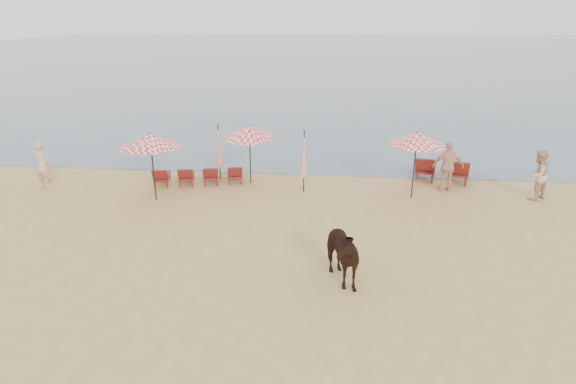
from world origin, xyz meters
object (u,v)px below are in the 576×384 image
umbrella_closed_left (219,146)px  lounger_cluster_left (199,175)px  umbrella_open_left_a (150,140)px  umbrella_closed_right (304,154)px  cow (337,252)px  umbrella_open_right (417,138)px  beachgoer_right_a (537,175)px  umbrella_open_left_b (249,132)px  beachgoer_left (42,165)px  lounger_cluster_right (442,169)px  beachgoer_right_b (448,166)px

umbrella_closed_left → lounger_cluster_left: bearing=-140.9°
umbrella_open_left_a → umbrella_closed_right: (5.20, 1.36, -0.74)m
umbrella_open_left_a → cow: (6.43, -4.98, -1.38)m
umbrella_open_right → umbrella_closed_left: umbrella_open_right is taller
beachgoer_right_a → umbrella_open_left_a: bearing=-30.7°
lounger_cluster_left → umbrella_open_left_b: size_ratio=1.52×
umbrella_open_left_a → beachgoer_left: size_ratio=1.32×
umbrella_closed_left → beachgoer_right_a: bearing=-5.1°
umbrella_open_right → beachgoer_right_a: bearing=7.1°
lounger_cluster_right → cow: (-4.12, -8.09, 0.30)m
umbrella_closed_left → umbrella_open_left_b: bearing=-13.1°
umbrella_closed_left → beachgoer_right_b: 8.73m
lounger_cluster_left → umbrella_closed_left: 1.38m
umbrella_open_left_a → umbrella_open_right: umbrella_open_right is taller
umbrella_open_left_a → umbrella_open_left_b: bearing=58.1°
beachgoer_right_a → beachgoer_right_b: 3.01m
umbrella_open_left_b → cow: bearing=-50.4°
lounger_cluster_left → umbrella_closed_right: 4.29m
umbrella_open_left_a → beachgoer_right_b: (10.49, 1.93, -1.22)m
beachgoer_right_b → umbrella_closed_right: bearing=7.0°
umbrella_open_left_b → umbrella_closed_right: size_ratio=1.01×
umbrella_open_right → cow: (-2.68, -6.04, -1.40)m
umbrella_closed_right → beachgoer_right_b: umbrella_closed_right is taller
umbrella_open_right → umbrella_closed_right: umbrella_open_right is taller
umbrella_open_left_a → umbrella_closed_right: 5.42m
beachgoer_right_a → lounger_cluster_right: bearing=-67.6°
lounger_cluster_left → umbrella_open_right: (8.05, -0.76, 1.82)m
umbrella_closed_right → beachgoer_left: size_ratio=1.28×
beachgoer_left → umbrella_open_right: bearing=180.0°
lounger_cluster_right → umbrella_open_left_b: (-7.48, -1.01, 1.55)m
lounger_cluster_left → umbrella_closed_right: umbrella_closed_right is taller
umbrella_closed_right → umbrella_open_left_a: bearing=-165.3°
beachgoer_right_a → lounger_cluster_left: bearing=-38.6°
lounger_cluster_right → umbrella_closed_left: umbrella_closed_left is taller
umbrella_open_right → cow: 6.76m
cow → beachgoer_right_b: bearing=34.9°
beachgoer_right_b → umbrella_open_left_a: bearing=11.3°
umbrella_closed_left → beachgoer_right_a: 11.72m
cow → beachgoer_right_a: bearing=17.5°
umbrella_open_left_b → beachgoer_left: (-7.69, -1.29, -1.13)m
umbrella_open_left_a → beachgoer_right_b: 10.74m
lounger_cluster_left → beachgoer_right_b: bearing=-12.5°
lounger_cluster_right → umbrella_closed_right: size_ratio=1.02×
beachgoer_right_a → beachgoer_right_b: beachgoer_right_b is taller
umbrella_open_right → umbrella_closed_right: bearing=178.7°
umbrella_open_right → beachgoer_right_b: 2.04m
lounger_cluster_left → lounger_cluster_right: 9.57m
umbrella_closed_left → cow: 8.74m
umbrella_closed_left → umbrella_closed_right: bearing=-16.9°
cow → beachgoer_right_a: 9.46m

